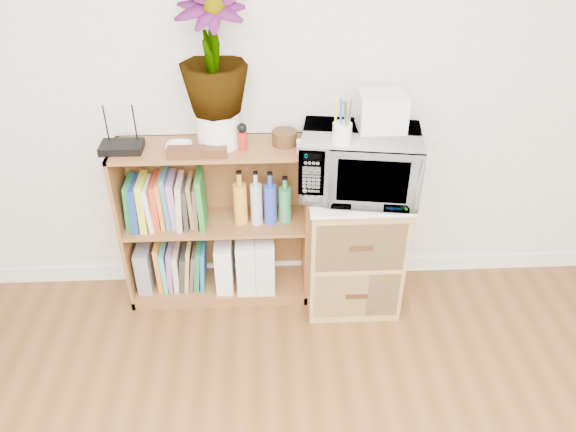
{
  "coord_description": "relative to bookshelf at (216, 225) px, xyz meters",
  "views": [
    {
      "loc": [
        -0.07,
        -0.45,
        2.22
      ],
      "look_at": [
        0.04,
        1.95,
        0.62
      ],
      "focal_mm": 35.0,
      "sensor_mm": 36.0,
      "label": 1
    }
  ],
  "objects": [
    {
      "name": "pen_cup",
      "position": [
        0.64,
        -0.18,
        0.62
      ],
      "size": [
        0.09,
        0.09,
        0.1
      ],
      "primitive_type": "cylinder",
      "color": "white",
      "rests_on": "microwave"
    },
    {
      "name": "cookbooks",
      "position": [
        -0.25,
        0.0,
        0.16
      ],
      "size": [
        0.42,
        0.2,
        0.31
      ],
      "color": "#1F773E",
      "rests_on": "bookshelf"
    },
    {
      "name": "small_appliance",
      "position": [
        0.85,
        -0.02,
        0.66
      ],
      "size": [
        0.23,
        0.19,
        0.18
      ],
      "primitive_type": "cube",
      "color": "silver",
      "rests_on": "microwave"
    },
    {
      "name": "trinket_box",
      "position": [
        -0.05,
        -0.1,
        0.5
      ],
      "size": [
        0.29,
        0.07,
        0.05
      ],
      "primitive_type": "cube",
      "color": "#371B0F",
      "rests_on": "bookshelf"
    },
    {
      "name": "magazine_holder_right",
      "position": [
        0.26,
        -0.01,
        -0.24
      ],
      "size": [
        0.11,
        0.27,
        0.33
      ],
      "primitive_type": "cube",
      "color": "silver",
      "rests_on": "bookshelf"
    },
    {
      "name": "router",
      "position": [
        -0.43,
        -0.02,
        0.49
      ],
      "size": [
        0.21,
        0.14,
        0.04
      ],
      "primitive_type": "cube",
      "color": "black",
      "rests_on": "bookshelf"
    },
    {
      "name": "paint_jars",
      "position": [
        0.48,
        -0.09,
        0.5
      ],
      "size": [
        0.11,
        0.04,
        0.05
      ],
      "primitive_type": "cube",
      "color": "pink",
      "rests_on": "bookshelf"
    },
    {
      "name": "bookshelf",
      "position": [
        0.0,
        0.0,
        0.0
      ],
      "size": [
        1.0,
        0.3,
        0.95
      ],
      "primitive_type": "cube",
      "color": "brown",
      "rests_on": "ground"
    },
    {
      "name": "microwave",
      "position": [
        0.75,
        -0.08,
        0.41
      ],
      "size": [
        0.64,
        0.48,
        0.32
      ],
      "primitive_type": "imported",
      "rotation": [
        0.0,
        0.0,
        -0.15
      ],
      "color": "white",
      "rests_on": "wicker_unit"
    },
    {
      "name": "skirting_board",
      "position": [
        0.35,
        0.14,
        -0.42
      ],
      "size": [
        4.0,
        0.02,
        0.1
      ],
      "primitive_type": "cube",
      "color": "white",
      "rests_on": "ground"
    },
    {
      "name": "magazine_holder_mid",
      "position": [
        0.15,
        -0.01,
        -0.24
      ],
      "size": [
        0.1,
        0.26,
        0.33
      ],
      "primitive_type": "cube",
      "color": "silver",
      "rests_on": "bookshelf"
    },
    {
      "name": "kokeshi_doll",
      "position": [
        0.17,
        -0.04,
        0.52
      ],
      "size": [
        0.04,
        0.04,
        0.1
      ],
      "primitive_type": "cylinder",
      "color": "#A71C14",
      "rests_on": "bookshelf"
    },
    {
      "name": "wicker_unit",
      "position": [
        0.75,
        -0.08,
        -0.12
      ],
      "size": [
        0.5,
        0.45,
        0.7
      ],
      "primitive_type": "cube",
      "color": "#9E7542",
      "rests_on": "ground"
    },
    {
      "name": "white_bowl",
      "position": [
        -0.15,
        -0.03,
        0.49
      ],
      "size": [
        0.13,
        0.13,
        0.03
      ],
      "primitive_type": "imported",
      "color": "white",
      "rests_on": "bookshelf"
    },
    {
      "name": "lower_books",
      "position": [
        -0.22,
        -0.0,
        -0.28
      ],
      "size": [
        0.28,
        0.19,
        0.3
      ],
      "color": "#C57A22",
      "rests_on": "bookshelf"
    },
    {
      "name": "wooden_bowl",
      "position": [
        0.38,
        0.01,
        0.51
      ],
      "size": [
        0.13,
        0.13,
        0.07
      ],
      "primitive_type": "cylinder",
      "color": "#39230F",
      "rests_on": "bookshelf"
    },
    {
      "name": "liquor_bottles",
      "position": [
        0.25,
        0.0,
        0.17
      ],
      "size": [
        0.31,
        0.07,
        0.3
      ],
      "color": "gold",
      "rests_on": "bookshelf"
    },
    {
      "name": "file_box",
      "position": [
        -0.42,
        0.0,
        -0.27
      ],
      "size": [
        0.08,
        0.22,
        0.27
      ],
      "primitive_type": "cube",
      "color": "slate",
      "rests_on": "bookshelf"
    },
    {
      "name": "magazine_holder_left",
      "position": [
        0.03,
        -0.01,
        -0.26
      ],
      "size": [
        0.09,
        0.24,
        0.3
      ],
      "primitive_type": "cube",
      "color": "white",
      "rests_on": "bookshelf"
    },
    {
      "name": "plant_pot",
      "position": [
        0.05,
        0.02,
        0.56
      ],
      "size": [
        0.21,
        0.21,
        0.18
      ],
      "primitive_type": "cylinder",
      "color": "white",
      "rests_on": "bookshelf"
    },
    {
      "name": "potted_plant",
      "position": [
        0.05,
        0.02,
        0.95
      ],
      "size": [
        0.33,
        0.33,
        0.59
      ],
      "primitive_type": "imported",
      "color": "#32732E",
      "rests_on": "plant_pot"
    }
  ]
}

